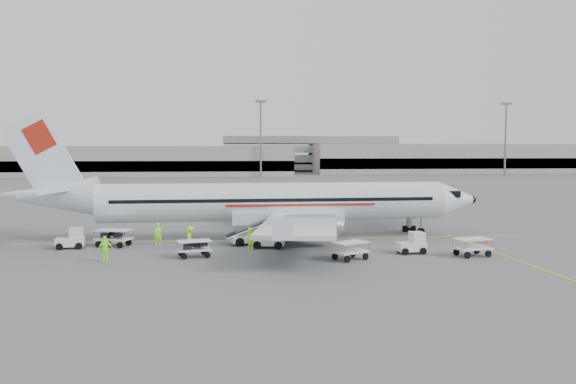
# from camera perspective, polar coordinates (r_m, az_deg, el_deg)

# --- Properties ---
(ground) EXTENTS (360.00, 360.00, 0.00)m
(ground) POSITION_cam_1_polar(r_m,az_deg,el_deg) (46.54, 0.28, -4.84)
(ground) COLOR #56595B
(stripe_lead) EXTENTS (44.00, 0.20, 0.01)m
(stripe_lead) POSITION_cam_1_polar(r_m,az_deg,el_deg) (46.54, 0.28, -4.84)
(stripe_lead) COLOR yellow
(stripe_lead) RESTS_ON ground
(stripe_cross) EXTENTS (0.20, 20.00, 0.01)m
(stripe_cross) POSITION_cam_1_polar(r_m,az_deg,el_deg) (42.95, 20.59, -5.85)
(stripe_cross) COLOR yellow
(stripe_cross) RESTS_ON ground
(terminal_west) EXTENTS (110.00, 22.00, 9.00)m
(terminal_west) POSITION_cam_1_polar(r_m,az_deg,el_deg) (179.08, -17.58, 3.00)
(terminal_west) COLOR gray
(terminal_west) RESTS_ON ground
(terminal_east) EXTENTS (90.00, 26.00, 10.00)m
(terminal_east) POSITION_cam_1_polar(r_m,az_deg,el_deg) (205.03, 15.19, 3.29)
(terminal_east) COLOR gray
(terminal_east) RESTS_ON ground
(parking_garage) EXTENTS (62.00, 24.00, 14.00)m
(parking_garage) POSITION_cam_1_polar(r_m,az_deg,el_deg) (207.90, 2.00, 3.99)
(parking_garage) COLOR slate
(parking_garage) RESTS_ON ground
(treeline) EXTENTS (300.00, 3.00, 6.00)m
(treeline) POSITION_cam_1_polar(r_m,az_deg,el_deg) (220.77, -5.02, 2.94)
(treeline) COLOR black
(treeline) RESTS_ON ground
(mast_center) EXTENTS (3.20, 1.20, 22.00)m
(mast_center) POSITION_cam_1_polar(r_m,az_deg,el_deg) (164.04, -2.79, 5.37)
(mast_center) COLOR slate
(mast_center) RESTS_ON ground
(mast_east) EXTENTS (3.20, 1.20, 22.00)m
(mast_east) POSITION_cam_1_polar(r_m,az_deg,el_deg) (184.62, 21.22, 4.95)
(mast_east) COLOR slate
(mast_east) RESTS_ON ground
(aircraft) EXTENTS (38.28, 30.21, 10.44)m
(aircraft) POSITION_cam_1_polar(r_m,az_deg,el_deg) (46.79, -1.39, 1.63)
(aircraft) COLOR white
(aircraft) RESTS_ON ground
(jet_bridge) EXTENTS (4.00, 15.27, 3.96)m
(jet_bridge) POSITION_cam_1_polar(r_m,az_deg,el_deg) (57.27, 10.89, -1.25)
(jet_bridge) COLOR silver
(jet_bridge) RESTS_ON ground
(belt_loader) EXTENTS (5.32, 2.83, 2.73)m
(belt_loader) POSITION_cam_1_polar(r_m,az_deg,el_deg) (44.11, -3.42, -3.55)
(belt_loader) COLOR silver
(belt_loader) RESTS_ON ground
(tug_fore) EXTENTS (2.07, 1.31, 1.53)m
(tug_fore) POSITION_cam_1_polar(r_m,az_deg,el_deg) (41.03, 12.38, -5.06)
(tug_fore) COLOR silver
(tug_fore) RESTS_ON ground
(tug_mid) EXTENTS (2.58, 1.83, 1.80)m
(tug_mid) POSITION_cam_1_polar(r_m,az_deg,el_deg) (42.44, -1.95, -4.48)
(tug_mid) COLOR silver
(tug_mid) RESTS_ON ground
(tug_aft) EXTENTS (2.12, 1.38, 1.55)m
(tug_aft) POSITION_cam_1_polar(r_m,az_deg,el_deg) (45.18, -21.27, -4.40)
(tug_aft) COLOR silver
(tug_aft) RESTS_ON ground
(cart_loaded_a) EXTENTS (2.50, 1.80, 1.18)m
(cart_loaded_a) POSITION_cam_1_polar(r_m,az_deg,el_deg) (39.18, -9.51, -5.71)
(cart_loaded_a) COLOR silver
(cart_loaded_a) RESTS_ON ground
(cart_loaded_b) EXTENTS (2.90, 2.26, 1.33)m
(cart_loaded_b) POSITION_cam_1_polar(r_m,az_deg,el_deg) (44.97, -17.30, -4.49)
(cart_loaded_b) COLOR silver
(cart_loaded_b) RESTS_ON ground
(cart_empty_a) EXTENTS (2.74, 2.39, 1.23)m
(cart_empty_a) POSITION_cam_1_polar(r_m,az_deg,el_deg) (37.99, 6.34, -5.95)
(cart_empty_a) COLOR silver
(cart_empty_a) RESTS_ON ground
(cart_empty_b) EXTENTS (2.67, 1.91, 1.26)m
(cart_empty_b) POSITION_cam_1_polar(r_m,az_deg,el_deg) (41.07, 18.22, -5.35)
(cart_empty_b) COLOR silver
(cart_empty_b) RESTS_ON ground
(cone_nose) EXTENTS (0.36, 0.36, 0.58)m
(cone_nose) POSITION_cam_1_polar(r_m,az_deg,el_deg) (47.39, 19.59, -4.56)
(cone_nose) COLOR #FD4408
(cone_nose) RESTS_ON ground
(cone_port) EXTENTS (0.41, 0.41, 0.67)m
(cone_port) POSITION_cam_1_polar(r_m,az_deg,el_deg) (63.22, -2.82, -2.19)
(cone_port) COLOR #FD4408
(cone_port) RESTS_ON ground
(cone_stbd) EXTENTS (0.37, 0.37, 0.60)m
(cone_stbd) POSITION_cam_1_polar(r_m,az_deg,el_deg) (38.34, 6.10, -6.34)
(cone_stbd) COLOR #FD4408
(cone_stbd) RESTS_ON ground
(crew_a) EXTENTS (0.73, 0.58, 1.73)m
(crew_a) POSITION_cam_1_polar(r_m,az_deg,el_deg) (44.93, -13.06, -4.16)
(crew_a) COLOR #8AFF1E
(crew_a) RESTS_ON ground
(crew_b) EXTENTS (0.99, 1.00, 1.63)m
(crew_b) POSITION_cam_1_polar(r_m,az_deg,el_deg) (41.93, -3.86, -4.71)
(crew_b) COLOR #8AFF1E
(crew_b) RESTS_ON ground
(crew_c) EXTENTS (0.70, 1.15, 1.73)m
(crew_c) POSITION_cam_1_polar(r_m,az_deg,el_deg) (42.39, -9.90, -4.60)
(crew_c) COLOR #8AFF1E
(crew_c) RESTS_ON ground
(crew_d) EXTENTS (1.07, 0.91, 1.71)m
(crew_d) POSITION_cam_1_polar(r_m,az_deg,el_deg) (38.93, -18.07, -5.52)
(crew_d) COLOR #8AFF1E
(crew_d) RESTS_ON ground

